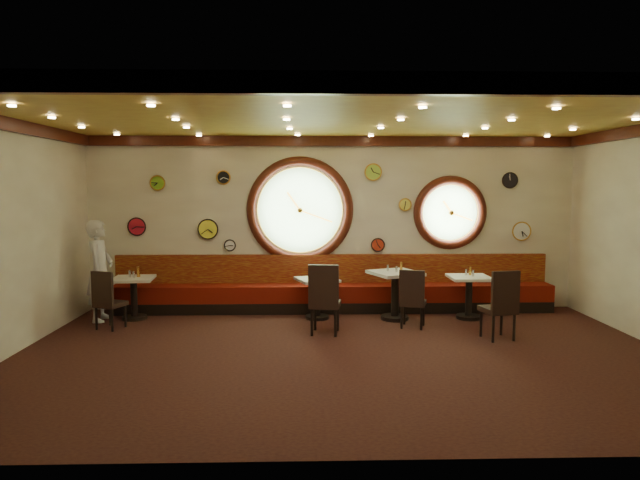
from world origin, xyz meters
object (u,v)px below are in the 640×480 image
Objects in this scene: table_a at (134,293)px; condiment_d_pepper at (473,273)px; table_c at (395,289)px; chair_c at (412,295)px; condiment_b_pepper at (319,275)px; condiment_c_salt at (388,268)px; condiment_a_bottle at (138,272)px; waiter at (100,271)px; chair_a at (107,296)px; condiment_d_bottle at (470,271)px; condiment_a_salt at (130,274)px; condiment_b_salt at (315,275)px; chair_b at (324,295)px; chair_d at (502,300)px; condiment_c_pepper at (397,269)px; condiment_c_bottle at (401,266)px; table_b at (317,293)px; condiment_d_salt at (466,272)px; condiment_a_pepper at (134,275)px; table_d at (469,292)px; condiment_b_bottle at (325,273)px.

condiment_d_pepper reaches higher than table_a.
chair_c reaches higher than table_c.
condiment_b_pepper is (-1.49, 0.71, 0.21)m from chair_c.
condiment_c_salt is 4.31m from condiment_a_bottle.
chair_c is 5.27m from waiter.
chair_a is 4.06× the size of condiment_d_bottle.
condiment_a_salt is (0.15, 0.74, 0.24)m from chair_a.
condiment_b_pepper is 2.66m from condiment_d_pepper.
condiment_c_salt reaches higher than condiment_b_pepper.
condiment_a_bottle is 5.76m from condiment_d_bottle.
chair_a reaches higher than condiment_c_salt.
condiment_b_salt is (3.33, 0.69, 0.22)m from chair_a.
chair_b is at bearing -156.25° from condiment_d_bottle.
chair_d is at bearing -14.46° from chair_c.
condiment_c_pepper is at bearing -3.61° from condiment_a_bottle.
condiment_c_salt is (4.44, -0.11, 0.10)m from condiment_a_salt.
condiment_c_bottle is 0.09× the size of waiter.
waiter is at bearing -168.02° from condiment_a_bottle.
table_b is 1.12m from chair_b.
condiment_a_pepper is at bearing -179.80° from condiment_d_salt.
condiment_a_bottle reaches higher than table_a.
chair_c is (-1.11, -0.66, 0.08)m from table_d.
condiment_c_salt is (-1.41, 0.03, 0.42)m from table_d.
condiment_a_pepper is 0.74× the size of condiment_c_bottle.
condiment_c_pepper is 0.68× the size of condiment_d_bottle.
condiment_d_pepper is at bearing 78.50° from chair_d.
table_c is 1.33× the size of table_d.
waiter is at bearing 154.85° from chair_d.
table_d reaches higher than table_b.
condiment_d_pepper reaches higher than condiment_d_salt.
table_d is 1.35m from condiment_c_pepper.
condiment_b_bottle is (3.30, -0.02, 0.33)m from table_a.
condiment_c_bottle is at bearing -0.31° from condiment_b_bottle.
chair_d is (5.87, -1.53, 0.14)m from table_a.
condiment_b_bottle reaches higher than condiment_d_salt.
condiment_c_bottle reaches higher than chair_a.
condiment_a_bottle is at bearing 178.39° from condiment_b_salt.
chair_a is (-0.22, -0.72, 0.08)m from table_a.
condiment_b_salt is (-1.38, 0.11, 0.24)m from table_c.
chair_c is 5.42× the size of condiment_a_pepper.
condiment_a_salt is 0.79× the size of condiment_d_bottle.
condiment_b_pepper is (3.41, 0.65, 0.22)m from chair_a.
condiment_b_pepper is 0.13m from condiment_b_bottle.
chair_a reaches higher than table_a.
waiter is at bearing -179.39° from condiment_d_bottle.
condiment_a_salt is 3.26m from condiment_b_pepper.
table_c is 4.48m from condiment_a_pepper.
condiment_d_pepper reaches higher than condiment_b_salt.
chair_a reaches higher than table_b.
table_b is 7.28× the size of condiment_b_salt.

